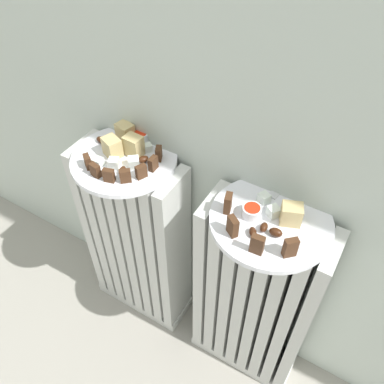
# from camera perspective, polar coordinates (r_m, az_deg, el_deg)

# --- Properties ---
(radiator_left) EXTENTS (0.30, 0.12, 0.62)m
(radiator_left) POSITION_cam_1_polar(r_m,az_deg,el_deg) (1.20, -7.71, -7.00)
(radiator_left) COLOR silver
(radiator_left) RESTS_ON ground_plane
(radiator_right) EXTENTS (0.30, 0.12, 0.62)m
(radiator_right) POSITION_cam_1_polar(r_m,az_deg,el_deg) (1.09, 8.67, -14.91)
(radiator_right) COLOR silver
(radiator_right) RESTS_ON ground_plane
(plate_left) EXTENTS (0.25, 0.25, 0.01)m
(plate_left) POSITION_cam_1_polar(r_m,az_deg,el_deg) (0.97, -9.53, 4.61)
(plate_left) COLOR white
(plate_left) RESTS_ON radiator_left
(plate_right) EXTENTS (0.25, 0.25, 0.01)m
(plate_right) POSITION_cam_1_polar(r_m,az_deg,el_deg) (0.83, 11.04, -3.99)
(plate_right) COLOR white
(plate_right) RESTS_ON radiator_right
(dark_cake_slice_left_0) EXTENTS (0.03, 0.02, 0.03)m
(dark_cake_slice_left_0) POSITION_cam_1_polar(r_m,az_deg,el_deg) (0.94, -14.49, 4.17)
(dark_cake_slice_left_0) COLOR #472B19
(dark_cake_slice_left_0) RESTS_ON plate_left
(dark_cake_slice_left_1) EXTENTS (0.03, 0.02, 0.03)m
(dark_cake_slice_left_1) POSITION_cam_1_polar(r_m,az_deg,el_deg) (0.92, -13.47, 3.00)
(dark_cake_slice_left_1) COLOR #472B19
(dark_cake_slice_left_1) RESTS_ON plate_left
(dark_cake_slice_left_2) EXTENTS (0.03, 0.02, 0.03)m
(dark_cake_slice_left_2) POSITION_cam_1_polar(r_m,az_deg,el_deg) (0.90, -11.65, 2.29)
(dark_cake_slice_left_2) COLOR #472B19
(dark_cake_slice_left_2) RESTS_ON plate_left
(dark_cake_slice_left_3) EXTENTS (0.03, 0.03, 0.03)m
(dark_cake_slice_left_3) POSITION_cam_1_polar(r_m,az_deg,el_deg) (0.89, -9.39, 2.24)
(dark_cake_slice_left_3) COLOR #472B19
(dark_cake_slice_left_3) RESTS_ON plate_left
(dark_cake_slice_left_4) EXTENTS (0.02, 0.03, 0.03)m
(dark_cake_slice_left_4) POSITION_cam_1_polar(r_m,az_deg,el_deg) (0.89, -7.17, 2.87)
(dark_cake_slice_left_4) COLOR #472B19
(dark_cake_slice_left_4) RESTS_ON plate_left
(dark_cake_slice_left_5) EXTENTS (0.01, 0.02, 0.03)m
(dark_cake_slice_left_5) POSITION_cam_1_polar(r_m,az_deg,el_deg) (0.91, -5.50, 4.02)
(dark_cake_slice_left_5) COLOR #472B19
(dark_cake_slice_left_5) RESTS_ON plate_left
(dark_cake_slice_left_6) EXTENTS (0.02, 0.03, 0.03)m
(dark_cake_slice_left_6) POSITION_cam_1_polar(r_m,az_deg,el_deg) (0.94, -4.71, 5.43)
(dark_cake_slice_left_6) COLOR #472B19
(dark_cake_slice_left_6) RESTS_ON plate_left
(marble_cake_slice_left_0) EXTENTS (0.05, 0.05, 0.05)m
(marble_cake_slice_left_0) POSITION_cam_1_polar(r_m,az_deg,el_deg) (0.96, -11.19, 6.23)
(marble_cake_slice_left_0) COLOR tan
(marble_cake_slice_left_0) RESTS_ON plate_left
(marble_cake_slice_left_1) EXTENTS (0.04, 0.03, 0.05)m
(marble_cake_slice_left_1) POSITION_cam_1_polar(r_m,az_deg,el_deg) (0.95, -8.23, 6.47)
(marble_cake_slice_left_1) COLOR tan
(marble_cake_slice_left_1) RESTS_ON plate_left
(marble_cake_slice_left_2) EXTENTS (0.05, 0.04, 0.05)m
(marble_cake_slice_left_2) POSITION_cam_1_polar(r_m,az_deg,el_deg) (1.00, -9.39, 8.32)
(marble_cake_slice_left_2) COLOR tan
(marble_cake_slice_left_2) RESTS_ON plate_left
(turkish_delight_left_0) EXTENTS (0.02, 0.02, 0.02)m
(turkish_delight_left_0) POSITION_cam_1_polar(r_m,az_deg,el_deg) (0.94, -13.07, 4.11)
(turkish_delight_left_0) COLOR white
(turkish_delight_left_0) RESTS_ON plate_left
(turkish_delight_left_1) EXTENTS (0.03, 0.03, 0.02)m
(turkish_delight_left_1) POSITION_cam_1_polar(r_m,az_deg,el_deg) (0.93, -8.21, 4.14)
(turkish_delight_left_1) COLOR white
(turkish_delight_left_1) RESTS_ON plate_left
(turkish_delight_left_2) EXTENTS (0.03, 0.03, 0.02)m
(turkish_delight_left_2) POSITION_cam_1_polar(r_m,az_deg,el_deg) (0.97, -6.25, 6.23)
(turkish_delight_left_2) COLOR white
(turkish_delight_left_2) RESTS_ON plate_left
(turkish_delight_left_3) EXTENTS (0.03, 0.03, 0.02)m
(turkish_delight_left_3) POSITION_cam_1_polar(r_m,az_deg,el_deg) (0.93, -10.96, 4.01)
(turkish_delight_left_3) COLOR white
(turkish_delight_left_3) RESTS_ON plate_left
(medjool_date_left_0) EXTENTS (0.03, 0.03, 0.02)m
(medjool_date_left_0) POSITION_cam_1_polar(r_m,az_deg,el_deg) (0.98, -9.52, 6.41)
(medjool_date_left_0) COLOR #3D1E0F
(medjool_date_left_0) RESTS_ON plate_left
(medjool_date_left_1) EXTENTS (0.03, 0.03, 0.01)m
(medjool_date_left_1) POSITION_cam_1_polar(r_m,az_deg,el_deg) (0.92, -9.78, 2.98)
(medjool_date_left_1) COLOR #3D1E0F
(medjool_date_left_1) RESTS_ON plate_left
(medjool_date_left_2) EXTENTS (0.03, 0.02, 0.02)m
(medjool_date_left_2) POSITION_cam_1_polar(r_m,az_deg,el_deg) (1.01, -12.66, 7.18)
(medjool_date_left_2) COLOR #3D1E0F
(medjool_date_left_2) RESTS_ON plate_left
(medjool_date_left_3) EXTENTS (0.03, 0.03, 0.02)m
(medjool_date_left_3) POSITION_cam_1_polar(r_m,az_deg,el_deg) (0.94, -6.86, 4.59)
(medjool_date_left_3) COLOR #3D1E0F
(medjool_date_left_3) RESTS_ON plate_left
(jam_bowl_left) EXTENTS (0.04, 0.04, 0.03)m
(jam_bowl_left) POSITION_cam_1_polar(r_m,az_deg,el_deg) (0.99, -7.29, 7.68)
(jam_bowl_left) COLOR white
(jam_bowl_left) RESTS_ON plate_left
(dark_cake_slice_right_0) EXTENTS (0.02, 0.03, 0.04)m
(dark_cake_slice_right_0) POSITION_cam_1_polar(r_m,az_deg,el_deg) (0.82, 5.08, -1.58)
(dark_cake_slice_right_0) COLOR #472B19
(dark_cake_slice_right_0) RESTS_ON plate_right
(dark_cake_slice_right_1) EXTENTS (0.03, 0.03, 0.04)m
(dark_cake_slice_right_1) POSITION_cam_1_polar(r_m,az_deg,el_deg) (0.78, 5.75, -4.82)
(dark_cake_slice_right_1) COLOR #472B19
(dark_cake_slice_right_1) RESTS_ON plate_right
(dark_cake_slice_right_2) EXTENTS (0.03, 0.02, 0.04)m
(dark_cake_slice_right_2) POSITION_cam_1_polar(r_m,az_deg,el_deg) (0.76, 9.17, -7.31)
(dark_cake_slice_right_2) COLOR #472B19
(dark_cake_slice_right_2) RESTS_ON plate_right
(dark_cake_slice_right_3) EXTENTS (0.03, 0.03, 0.04)m
(dark_cake_slice_right_3) POSITION_cam_1_polar(r_m,az_deg,el_deg) (0.76, 13.70, -7.62)
(dark_cake_slice_right_3) COLOR #472B19
(dark_cake_slice_right_3) RESTS_ON plate_right
(marble_cake_slice_right_0) EXTENTS (0.05, 0.05, 0.04)m
(marble_cake_slice_right_0) POSITION_cam_1_polar(r_m,az_deg,el_deg) (0.82, 13.81, -3.04)
(marble_cake_slice_right_0) COLOR tan
(marble_cake_slice_right_0) RESTS_ON plate_right
(turkish_delight_right_0) EXTENTS (0.03, 0.03, 0.02)m
(turkish_delight_right_0) POSITION_cam_1_polar(r_m,az_deg,el_deg) (0.83, 11.41, -2.71)
(turkish_delight_right_0) COLOR white
(turkish_delight_right_0) RESTS_ON plate_right
(turkish_delight_right_1) EXTENTS (0.03, 0.03, 0.02)m
(turkish_delight_right_1) POSITION_cam_1_polar(r_m,az_deg,el_deg) (0.85, 10.10, -0.86)
(turkish_delight_right_1) COLOR white
(turkish_delight_right_1) RESTS_ON plate_right
(medjool_date_right_0) EXTENTS (0.03, 0.02, 0.02)m
(medjool_date_right_0) POSITION_cam_1_polar(r_m,az_deg,el_deg) (0.80, 11.72, -5.59)
(medjool_date_right_0) COLOR #3D1E0F
(medjool_date_right_0) RESTS_ON plate_right
(medjool_date_right_1) EXTENTS (0.03, 0.03, 0.01)m
(medjool_date_right_1) POSITION_cam_1_polar(r_m,az_deg,el_deg) (0.79, 8.58, -5.63)
(medjool_date_right_1) COLOR #3D1E0F
(medjool_date_right_1) RESTS_ON plate_right
(medjool_date_right_2) EXTENTS (0.02, 0.02, 0.02)m
(medjool_date_right_2) POSITION_cam_1_polar(r_m,az_deg,el_deg) (0.80, 10.08, -4.90)
(medjool_date_right_2) COLOR #3D1E0F
(medjool_date_right_2) RESTS_ON plate_right
(jam_bowl_right) EXTENTS (0.04, 0.04, 0.02)m
(jam_bowl_right) POSITION_cam_1_polar(r_m,az_deg,el_deg) (0.82, 8.42, -2.68)
(jam_bowl_right) COLOR white
(jam_bowl_right) RESTS_ON plate_right
(fork) EXTENTS (0.03, 0.09, 0.00)m
(fork) POSITION_cam_1_polar(r_m,az_deg,el_deg) (0.86, 10.54, -1.28)
(fork) COLOR silver
(fork) RESTS_ON plate_right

